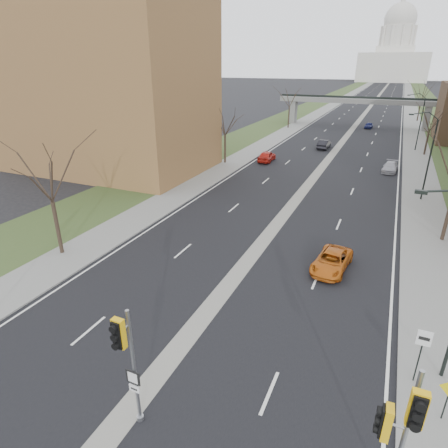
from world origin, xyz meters
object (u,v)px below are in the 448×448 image
Objects in this scene: car_right_far at (369,125)px; speed_limit_sign at (422,347)px; signal_pole_right at (401,424)px; car_right_mid at (390,167)px; car_right_near at (332,261)px; signal_pole_median at (126,352)px; car_left_near at (267,156)px; car_left_far at (324,144)px.

speed_limit_sign is at bearing -80.91° from car_right_far.
speed_limit_sign is 0.74× the size of car_right_far.
car_right_mid is (-1.14, 43.29, -2.98)m from signal_pole_right.
signal_pole_right is 1.21× the size of car_right_near.
speed_limit_sign is at bearing 35.23° from signal_pole_median.
signal_pole_median is 0.96× the size of signal_pole_right.
signal_pole_median is 1.18× the size of car_left_near.
car_right_far is (-2.60, 65.03, -0.00)m from car_right_near.
car_right_far reaches higher than car_right_mid.
signal_pole_median is 1.16× the size of car_right_near.
car_left_near is at bearing 110.92° from signal_pole_right.
signal_pole_right is at bearing -83.89° from car_right_mid.
car_right_near reaches higher than car_right_far.
speed_limit_sign reaches higher than car_left_near.
signal_pole_median is at bearing 99.39° from car_left_near.
car_left_near is at bearing -103.17° from car_right_far.
speed_limit_sign is 74.10m from car_right_far.
car_right_near is at bearing 114.28° from car_left_near.
signal_pole_median is 12.17m from speed_limit_sign.
car_left_far is 0.97× the size of car_right_near.
signal_pole_right is at bearing -68.97° from car_right_near.
car_left_far reaches higher than car_right_near.
car_right_near is at bearing 103.51° from signal_pole_right.
car_right_near is at bearing -91.00° from car_right_mid.
car_right_mid is at bearing 90.22° from car_right_near.
signal_pole_median is 44.00m from car_left_near.
speed_limit_sign is at bearing 78.35° from signal_pole_right.
car_right_near is 28.86m from car_right_mid.
car_right_mid is at bearing 134.81° from car_left_far.
signal_pole_right is 79.92m from car_right_far.
signal_pole_right is 1.25× the size of car_left_far.
car_left_far is (-12.64, 48.48, -1.27)m from speed_limit_sign.
signal_pole_right is 1.29× the size of car_right_mid.
signal_pole_median is 80.58m from car_right_far.
signal_pole_median reaches higher than car_right_near.
signal_pole_right is 55.67m from car_left_far.
signal_pole_right is 1.50× the size of car_right_far.
car_right_near is at bearing 119.48° from speed_limit_sign.
signal_pole_right reaches higher than signal_pole_median.
signal_pole_right is 45.75m from car_left_near.
car_right_far is (5.05, 25.22, -0.10)m from car_left_far.
signal_pole_right is at bearing 6.65° from signal_pole_median.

